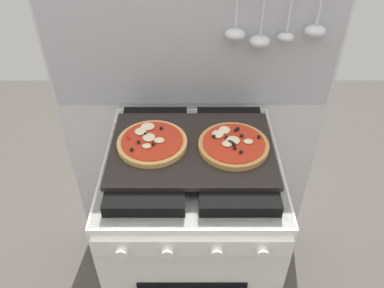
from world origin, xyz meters
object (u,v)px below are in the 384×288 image
pizza_left (152,142)px  baking_tray (192,148)px  stove (192,234)px  pizza_right (233,144)px

pizza_left → baking_tray: bearing=-3.7°
stove → pizza_left: size_ratio=3.88×
stove → baking_tray: size_ratio=1.67×
baking_tray → pizza_right: 0.14m
baking_tray → pizza_right: size_ratio=2.33×
pizza_right → stove: bearing=179.0°
stove → pizza_right: size_ratio=3.88×
stove → baking_tray: (0.00, 0.00, 0.46)m
pizza_left → pizza_right: (0.27, -0.01, 0.00)m
stove → pizza_right: pizza_right is taller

